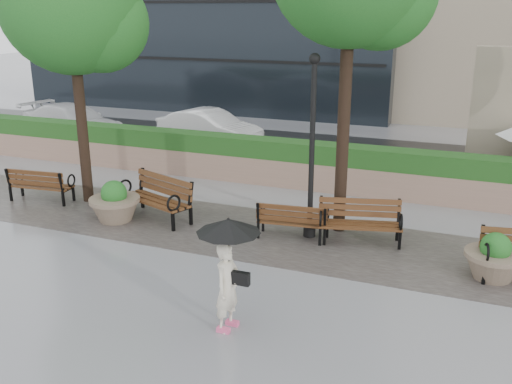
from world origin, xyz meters
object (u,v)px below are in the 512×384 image
at_px(bench_0, 42,192).
at_px(car_left, 74,123).
at_px(bench_1, 157,207).
at_px(car_right, 210,129).
at_px(planter_right, 494,261).
at_px(bench_3, 359,231).
at_px(planter_left, 115,205).
at_px(bench_2, 293,228).
at_px(lamppost, 312,160).
at_px(pedestrian, 228,264).

xyz_separation_m(bench_0, car_left, (-4.25, 6.69, 0.43)).
bearing_deg(bench_1, car_right, 126.70).
xyz_separation_m(planter_right, car_right, (-10.12, 8.14, 0.33)).
xyz_separation_m(bench_3, planter_right, (2.79, -0.79, 0.08)).
relative_size(planter_left, car_left, 0.25).
bearing_deg(bench_0, car_right, -106.25).
height_order(bench_0, bench_3, bench_3).
relative_size(bench_1, car_right, 0.50).
relative_size(bench_1, planter_left, 1.73).
distance_m(bench_1, car_right, 8.01).
xyz_separation_m(planter_left, planter_right, (8.71, 0.03, -0.04)).
bearing_deg(planter_left, car_right, 99.81).
bearing_deg(car_right, bench_0, -177.40).
relative_size(bench_1, car_left, 0.44).
relative_size(bench_3, car_right, 0.45).
bearing_deg(bench_2, car_right, -59.16).
bearing_deg(car_right, lamppost, -127.32).
distance_m(planter_left, car_left, 10.07).
bearing_deg(car_right, bench_2, -129.77).
bearing_deg(bench_3, pedestrian, -120.26).
distance_m(bench_1, bench_3, 5.04).
distance_m(planter_left, lamppost, 5.04).
bearing_deg(planter_right, bench_0, 177.47).
bearing_deg(bench_3, bench_1, 169.15).
height_order(bench_3, car_right, car_right).
relative_size(bench_2, car_left, 0.34).
relative_size(bench_2, planter_right, 1.48).
xyz_separation_m(bench_1, car_left, (-7.91, 6.72, 0.39)).
height_order(bench_1, pedestrian, pedestrian).
xyz_separation_m(planter_left, car_right, (-1.41, 8.16, 0.30)).
bearing_deg(lamppost, bench_2, -141.72).
xyz_separation_m(bench_2, car_right, (-5.86, 7.63, 0.45)).
height_order(planter_right, lamppost, lamppost).
bearing_deg(pedestrian, lamppost, 8.73).
height_order(bench_2, pedestrian, pedestrian).
bearing_deg(bench_1, lamppost, 24.31).
distance_m(bench_3, pedestrian, 4.60).
bearing_deg(bench_0, planter_right, 171.30).
relative_size(bench_0, car_right, 0.42).
xyz_separation_m(planter_left, car_left, (-7.02, 7.22, 0.30)).
distance_m(bench_3, lamppost, 1.92).
distance_m(planter_right, lamppost, 4.27).
bearing_deg(car_left, planter_right, -103.34).
distance_m(planter_right, pedestrian, 5.43).
distance_m(car_left, pedestrian, 15.90).
height_order(lamppost, car_left, lamppost).
distance_m(bench_2, car_right, 9.63).
bearing_deg(planter_right, car_right, 141.21).
relative_size(car_left, pedestrian, 2.56).
bearing_deg(planter_left, bench_2, 6.90).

